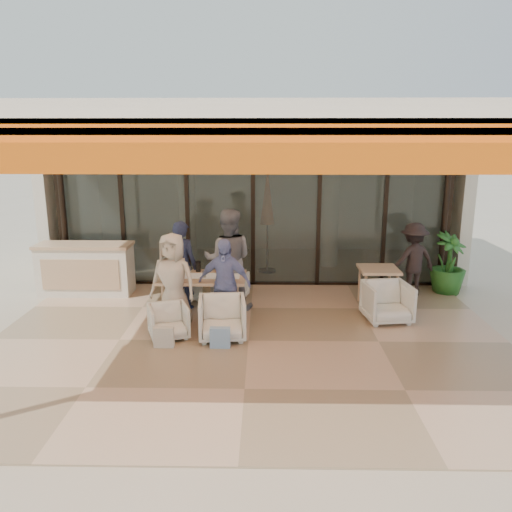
{
  "coord_description": "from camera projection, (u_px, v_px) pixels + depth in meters",
  "views": [
    {
      "loc": [
        0.25,
        -7.15,
        3.12
      ],
      "look_at": [
        0.1,
        0.9,
        1.15
      ],
      "focal_mm": 35.0,
      "sensor_mm": 36.0,
      "label": 1
    }
  ],
  "objects": [
    {
      "name": "standing_woman",
      "position": [
        413.0,
        260.0,
        9.74
      ],
      "size": [
        1.07,
        0.8,
        1.47
      ],
      "primitive_type": "imported",
      "rotation": [
        0.0,
        0.0,
        3.44
      ],
      "color": "black",
      "rests_on": "ground"
    },
    {
      "name": "diner_navy",
      "position": [
        182.0,
        265.0,
        9.01
      ],
      "size": [
        0.69,
        0.57,
        1.63
      ],
      "primitive_type": "imported",
      "rotation": [
        0.0,
        0.0,
        2.78
      ],
      "color": "#171B33",
      "rests_on": "ground"
    },
    {
      "name": "diner_grey",
      "position": [
        228.0,
        260.0,
        8.97
      ],
      "size": [
        0.91,
        0.72,
        1.85
      ],
      "primitive_type": "imported",
      "rotation": [
        0.0,
        0.0,
        3.12
      ],
      "color": "slate",
      "rests_on": "ground"
    },
    {
      "name": "tote_bag_blue",
      "position": [
        220.0,
        338.0,
        7.4
      ],
      "size": [
        0.3,
        0.1,
        0.34
      ],
      "primitive_type": "cube",
      "color": "#99BFD8",
      "rests_on": "ground"
    },
    {
      "name": "chair_far_left",
      "position": [
        187.0,
        284.0,
        9.62
      ],
      "size": [
        0.63,
        0.6,
        0.6
      ],
      "primitive_type": "imported",
      "rotation": [
        0.0,
        0.0,
        3.23
      ],
      "color": "white",
      "rests_on": "ground"
    },
    {
      "name": "chair_near_left",
      "position": [
        168.0,
        320.0,
        7.78
      ],
      "size": [
        0.73,
        0.71,
        0.6
      ],
      "primitive_type": "imported",
      "rotation": [
        0.0,
        0.0,
        0.35
      ],
      "color": "white",
      "rests_on": "ground"
    },
    {
      "name": "diner_cream",
      "position": [
        173.0,
        281.0,
        8.14
      ],
      "size": [
        0.87,
        0.67,
        1.58
      ],
      "primitive_type": "imported",
      "rotation": [
        0.0,
        0.0,
        -0.24
      ],
      "color": "beige",
      "rests_on": "ground"
    },
    {
      "name": "host_counter",
      "position": [
        86.0,
        269.0,
        9.85
      ],
      "size": [
        1.85,
        0.65,
        1.04
      ],
      "color": "silver",
      "rests_on": "ground"
    },
    {
      "name": "terrace_structure",
      "position": [
        247.0,
        124.0,
        6.66
      ],
      "size": [
        8.0,
        6.0,
        3.4
      ],
      "color": "silver",
      "rests_on": "ground"
    },
    {
      "name": "potted_palm",
      "position": [
        448.0,
        263.0,
        9.93
      ],
      "size": [
        0.97,
        0.97,
        1.24
      ],
      "primitive_type": "imported",
      "rotation": [
        0.0,
        0.0,
        0.64
      ],
      "color": "#1E5919",
      "rests_on": "ground"
    },
    {
      "name": "tote_bag_cream",
      "position": [
        164.0,
        338.0,
        7.42
      ],
      "size": [
        0.3,
        0.1,
        0.34
      ],
      "primitive_type": "cube",
      "color": "silver",
      "rests_on": "ground"
    },
    {
      "name": "side_chair",
      "position": [
        387.0,
        300.0,
        8.46
      ],
      "size": [
        0.82,
        0.78,
        0.75
      ],
      "primitive_type": "imported",
      "rotation": [
        0.0,
        0.0,
        0.13
      ],
      "color": "white",
      "rests_on": "ground"
    },
    {
      "name": "side_table",
      "position": [
        378.0,
        274.0,
        9.12
      ],
      "size": [
        0.7,
        0.7,
        0.74
      ],
      "color": "tan",
      "rests_on": "ground"
    },
    {
      "name": "ground",
      "position": [
        248.0,
        342.0,
        7.69
      ],
      "size": [
        70.0,
        70.0,
        0.0
      ],
      "primitive_type": "plane",
      "color": "#C6B293",
      "rests_on": "ground"
    },
    {
      "name": "chair_near_right",
      "position": [
        222.0,
        316.0,
        7.74
      ],
      "size": [
        0.78,
        0.73,
        0.73
      ],
      "primitive_type": "imported",
      "rotation": [
        0.0,
        0.0,
        0.1
      ],
      "color": "white",
      "rests_on": "ground"
    },
    {
      "name": "diner_periwinkle",
      "position": [
        224.0,
        283.0,
        8.14
      ],
      "size": [
        0.93,
        0.53,
        1.5
      ],
      "primitive_type": "imported",
      "rotation": [
        0.0,
        0.0,
        -0.19
      ],
      "color": "#6B7AB3",
      "rests_on": "ground"
    },
    {
      "name": "dining_table",
      "position": [
        202.0,
        279.0,
        8.6
      ],
      "size": [
        1.5,
        0.9,
        0.93
      ],
      "color": "tan",
      "rests_on": "ground"
    },
    {
      "name": "glass_storefront",
      "position": [
        253.0,
        210.0,
        10.22
      ],
      "size": [
        8.08,
        0.1,
        3.2
      ],
      "color": "#9EADA3",
      "rests_on": "ground"
    },
    {
      "name": "terrace_floor",
      "position": [
        248.0,
        342.0,
        7.69
      ],
      "size": [
        8.0,
        6.0,
        0.01
      ],
      "primitive_type": "cube",
      "color": "tan",
      "rests_on": "ground"
    },
    {
      "name": "chair_far_right",
      "position": [
        230.0,
        285.0,
        9.61
      ],
      "size": [
        0.72,
        0.7,
        0.6
      ],
      "primitive_type": "imported",
      "rotation": [
        0.0,
        0.0,
        2.81
      ],
      "color": "white",
      "rests_on": "ground"
    },
    {
      "name": "interior_block",
      "position": [
        256.0,
        171.0,
        12.32
      ],
      "size": [
        9.05,
        3.62,
        3.52
      ],
      "color": "silver",
      "rests_on": "ground"
    }
  ]
}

